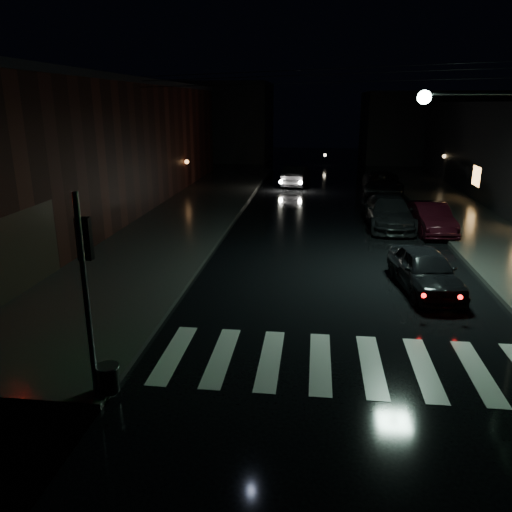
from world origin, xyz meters
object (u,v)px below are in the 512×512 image
(parked_car_c, at_px, (389,212))
(parked_car_b, at_px, (430,218))
(parked_car_a, at_px, (425,270))
(oncoming_car, at_px, (296,176))
(parked_car_d, at_px, (382,183))

(parked_car_c, bearing_deg, parked_car_b, -27.35)
(parked_car_b, bearing_deg, parked_car_a, -106.79)
(parked_car_a, relative_size, oncoming_car, 0.91)
(parked_car_b, distance_m, parked_car_d, 10.40)
(parked_car_b, xyz_separation_m, parked_car_c, (-1.80, 0.93, 0.05))
(parked_car_a, distance_m, parked_car_c, 8.81)
(parked_car_a, bearing_deg, parked_car_b, 69.48)
(oncoming_car, bearing_deg, parked_car_c, 118.67)
(parked_car_b, distance_m, oncoming_car, 15.00)
(parked_car_a, distance_m, oncoming_car, 21.82)
(parked_car_d, bearing_deg, parked_car_a, -89.93)
(parked_car_a, xyz_separation_m, parked_car_b, (1.80, 7.89, 0.00))
(parked_car_a, bearing_deg, parked_car_d, 79.78)
(parked_car_b, height_order, parked_car_c, parked_car_c)
(parked_car_b, bearing_deg, parked_car_c, 148.85)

